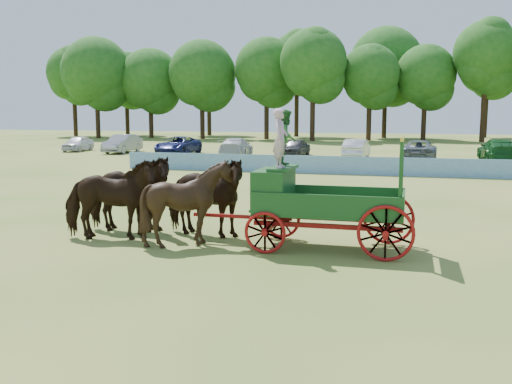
% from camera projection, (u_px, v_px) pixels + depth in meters
% --- Properties ---
extents(ground, '(160.00, 160.00, 0.00)m').
position_uv_depth(ground, '(284.00, 246.00, 15.45)').
color(ground, '#9F9248').
rests_on(ground, ground).
extents(horse_lead_left, '(2.99, 1.90, 2.33)m').
position_uv_depth(horse_lead_left, '(110.00, 199.00, 16.00)').
color(horse_lead_left, black).
rests_on(horse_lead_left, ground).
extents(horse_lead_right, '(2.90, 1.59, 2.33)m').
position_uv_depth(horse_lead_right, '(129.00, 194.00, 17.05)').
color(horse_lead_right, black).
rests_on(horse_lead_right, ground).
extents(horse_wheel_left, '(2.37, 2.17, 2.34)m').
position_uv_depth(horse_wheel_left, '(190.00, 203.00, 15.38)').
color(horse_wheel_left, black).
rests_on(horse_wheel_left, ground).
extents(horse_wheel_right, '(2.93, 1.69, 2.33)m').
position_uv_depth(horse_wheel_right, '(204.00, 197.00, 16.43)').
color(horse_wheel_right, black).
rests_on(horse_wheel_right, ground).
extents(farm_dray, '(6.00, 2.00, 3.68)m').
position_uv_depth(farm_dray, '(302.00, 188.00, 15.09)').
color(farm_dray, '#A31010').
rests_on(farm_dray, ground).
extents(sponsor_banner, '(26.00, 0.08, 1.05)m').
position_uv_depth(sponsor_banner, '(334.00, 165.00, 32.83)').
color(sponsor_banner, '#1C609C').
rests_on(sponsor_banner, ground).
extents(parked_cars, '(42.97, 6.84, 1.59)m').
position_uv_depth(parked_cars, '(307.00, 148.00, 45.01)').
color(parked_cars, silver).
rests_on(parked_cars, ground).
extents(treeline, '(86.16, 23.66, 14.73)m').
position_uv_depth(treeline, '(345.00, 67.00, 72.37)').
color(treeline, '#382314').
rests_on(treeline, ground).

